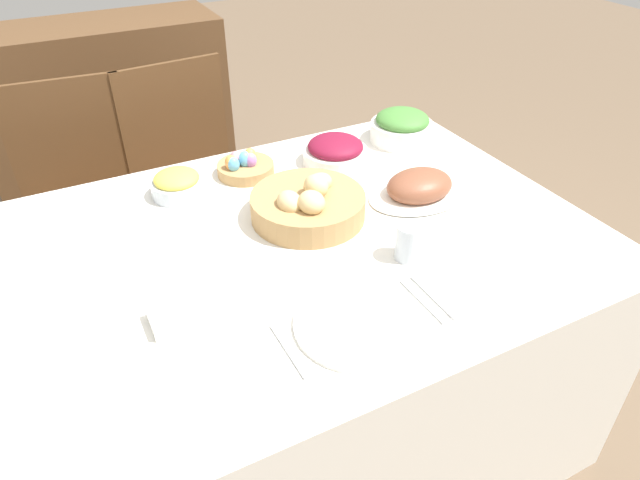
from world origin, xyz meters
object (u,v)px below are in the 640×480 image
object	(u,v)px
beet_salad_bowl	(335,151)
sideboard	(111,119)
dinner_plate	(358,324)
chair_far_center	(193,180)
chair_far_left	(86,205)
spoon	(433,297)
pineapple_bowl	(177,184)
bread_basket	(308,205)
green_salad_bowl	(402,127)
fork	(288,351)
knife	(422,301)
egg_basket	(244,166)
butter_dish	(182,314)
drinking_cup	(409,242)
ham_platter	(419,187)

from	to	relation	value
beet_salad_bowl	sideboard	bearing A→B (deg)	108.94
dinner_plate	chair_far_center	bearing A→B (deg)	90.91
chair_far_left	spoon	xyz separation A→B (m)	(0.62, -1.23, 0.26)
pineapple_bowl	bread_basket	bearing A→B (deg)	-45.46
green_salad_bowl	beet_salad_bowl	world-z (taller)	green_salad_bowl
sideboard	bread_basket	size ratio (longest dim) A/B	3.65
fork	knife	distance (m)	0.33
egg_basket	beet_salad_bowl	xyz separation A→B (m)	(0.28, -0.06, 0.01)
chair_far_center	green_salad_bowl	world-z (taller)	chair_far_center
chair_far_left	butter_dish	world-z (taller)	chair_far_left
chair_far_left	beet_salad_bowl	size ratio (longest dim) A/B	4.59
spoon	butter_dish	bearing A→B (deg)	160.50
bread_basket	fork	bearing A→B (deg)	-120.98
chair_far_center	butter_dish	world-z (taller)	chair_far_center
green_salad_bowl	butter_dish	world-z (taller)	green_salad_bowl
chair_far_center	butter_dish	distance (m)	1.12
spoon	drinking_cup	xyz separation A→B (m)	(0.04, 0.15, 0.04)
ham_platter	dinner_plate	distance (m)	0.58
bread_basket	drinking_cup	xyz separation A→B (m)	(0.14, -0.27, 0.00)
chair_far_center	beet_salad_bowl	distance (m)	0.71
bread_basket	fork	xyz separation A→B (m)	(-0.26, -0.43, -0.04)
egg_basket	spoon	xyz separation A→B (m)	(0.17, -0.74, -0.03)
sideboard	egg_basket	bearing A→B (deg)	-81.35
sideboard	egg_basket	distance (m)	1.44
green_salad_bowl	chair_far_left	bearing A→B (deg)	153.38
beet_salad_bowl	butter_dish	size ratio (longest dim) A/B	1.51
fork	spoon	distance (m)	0.36
chair_far_center	dinner_plate	world-z (taller)	chair_far_center
sideboard	dinner_plate	world-z (taller)	sideboard
chair_far_center	pineapple_bowl	bearing A→B (deg)	-113.45
spoon	chair_far_center	bearing A→B (deg)	100.19
sideboard	beet_salad_bowl	bearing A→B (deg)	-71.06
green_salad_bowl	drinking_cup	xyz separation A→B (m)	(-0.36, -0.57, -0.00)
chair_far_left	knife	size ratio (longest dim) A/B	5.80
sideboard	dinner_plate	distance (m)	2.15
spoon	sideboard	bearing A→B (deg)	100.38
dinner_plate	drinking_cup	distance (m)	0.28
spoon	bread_basket	bearing A→B (deg)	103.78
green_salad_bowl	butter_dish	distance (m)	1.06
beet_salad_bowl	drinking_cup	size ratio (longest dim) A/B	2.20
beet_salad_bowl	drinking_cup	bearing A→B (deg)	-98.97
bread_basket	green_salad_bowl	distance (m)	0.58
sideboard	pineapple_bowl	world-z (taller)	sideboard
fork	knife	world-z (taller)	same
chair_far_center	bread_basket	distance (m)	0.86
pineapple_bowl	drinking_cup	xyz separation A→B (m)	(0.42, -0.56, 0.01)
ham_platter	knife	xyz separation A→B (m)	(-0.26, -0.39, -0.03)
dinner_plate	butter_dish	bearing A→B (deg)	150.13
chair_far_left	bread_basket	world-z (taller)	chair_far_left
chair_far_left	spoon	distance (m)	1.40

